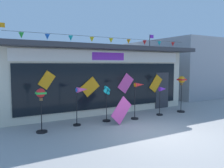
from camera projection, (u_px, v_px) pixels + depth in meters
ground_plane at (157, 134)px, 8.05m from camera, size 80.00×80.00×0.00m
kite_shop_building at (88, 78)px, 13.15m from camera, size 10.03×5.86×4.45m
wind_spinner_far_left at (41, 100)px, 8.14m from camera, size 0.40×0.40×1.60m
wind_spinner_left at (81, 96)px, 9.17m from camera, size 0.69×0.32×1.55m
wind_spinner_center_left at (107, 98)px, 9.74m from camera, size 0.41×0.34×1.56m
wind_spinner_center_right at (138, 93)px, 10.23m from camera, size 0.66×0.33×1.65m
wind_spinner_right at (162, 95)px, 11.03m from camera, size 0.54×0.30×1.39m
wind_spinner_far_right at (182, 85)px, 11.67m from camera, size 0.39×0.39×1.86m
display_kite_on_ground at (121, 110)px, 9.40m from camera, size 1.14×0.26×1.14m
neighbour_building at (185, 68)px, 19.87m from camera, size 7.77×8.00×4.34m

